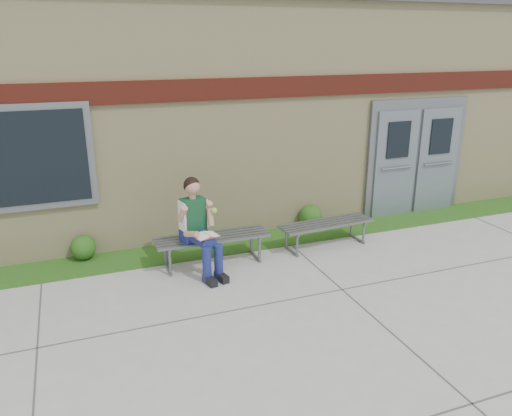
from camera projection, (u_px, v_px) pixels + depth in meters
name	position (u px, v px, depth m)	size (l,w,h in m)	color
ground	(293.00, 321.00, 6.29)	(80.00, 80.00, 0.00)	#9E9E99
grass_strip	(230.00, 245.00, 8.59)	(16.00, 0.80, 0.02)	#1C4F15
school_building	(181.00, 100.00, 10.92)	(16.20, 6.22, 4.20)	beige
bench_left	(212.00, 242.00, 7.79)	(1.78, 0.52, 0.46)	slate
bench_right	(326.00, 228.00, 8.47)	(1.67, 0.57, 0.43)	slate
girl	(199.00, 226.00, 7.39)	(0.60, 0.94, 1.46)	navy
shrub_mid	(83.00, 247.00, 7.95)	(0.40, 0.40, 0.40)	#1C4F15
shrub_east	(310.00, 216.00, 9.30)	(0.43, 0.43, 0.43)	#1C4F15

